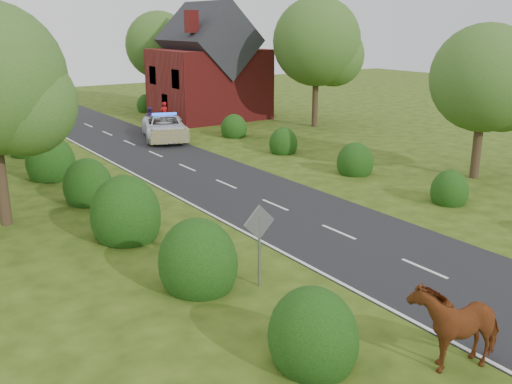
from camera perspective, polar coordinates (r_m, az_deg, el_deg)
ground at (r=19.02m, az=16.47°, el=-7.40°), size 120.00×120.00×0.00m
road at (r=30.12m, az=-6.01°, el=2.06°), size 6.00×70.00×0.02m
road_markings at (r=27.63m, az=-6.85°, el=0.73°), size 4.96×70.00×0.01m
hedgerow_left at (r=24.50m, az=-15.74°, el=-0.09°), size 2.75×50.41×3.00m
hedgerow_right at (r=30.74m, az=8.30°, el=3.31°), size 2.10×45.78×2.10m
tree_right_a at (r=30.16m, az=22.32°, el=10.10°), size 5.33×5.20×7.56m
tree_right_b at (r=43.02m, az=6.54°, el=14.37°), size 6.56×6.40×9.40m
tree_right_c at (r=53.79m, az=-9.33°, el=14.05°), size 6.15×6.00×8.58m
road_sign at (r=16.53m, az=0.33°, el=-4.18°), size 1.06×0.08×2.53m
house at (r=47.04m, az=-4.76°, el=11.97°), size 8.00×7.40×9.17m
cow at (r=14.13m, az=19.28°, el=-12.70°), size 2.55×1.75×1.64m
police_van at (r=38.76m, az=-9.10°, el=6.41°), size 4.48×6.41×1.77m
pedestrian_red at (r=43.92m, az=-9.15°, el=7.72°), size 0.68×0.46×1.82m
pedestrian_purple at (r=42.34m, az=-10.58°, el=7.23°), size 1.03×1.02×1.68m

